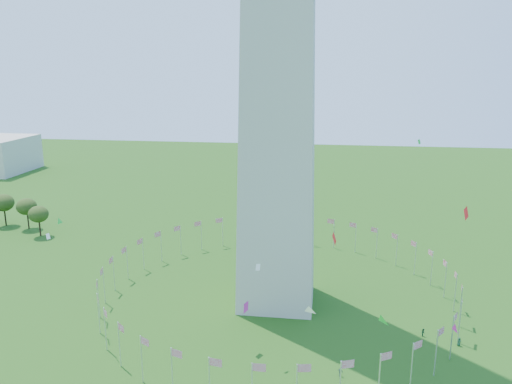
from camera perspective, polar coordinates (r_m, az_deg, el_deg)
flag_ring at (r=118.46m, az=2.39°, el=-10.31°), size 80.24×80.24×9.00m
kites_aloft at (r=84.32m, az=10.58°, el=-10.99°), size 117.05×71.41×30.04m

